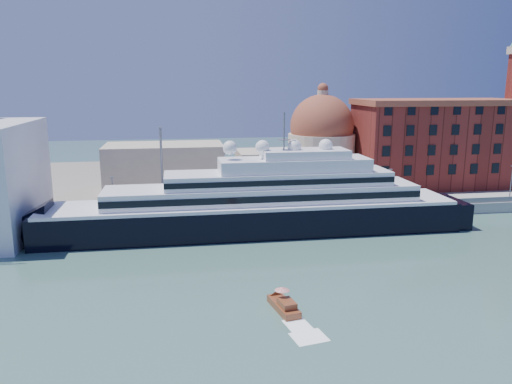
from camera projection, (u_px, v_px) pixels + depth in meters
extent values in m
plane|color=#375F59|center=(289.00, 274.00, 78.34)|extent=(400.00, 400.00, 0.00)
cube|color=gray|center=(255.00, 212.00, 110.87)|extent=(180.00, 10.00, 2.50)
cube|color=slate|center=(234.00, 179.00, 150.47)|extent=(260.00, 72.00, 2.00)
cube|color=slate|center=(258.00, 209.00, 106.14)|extent=(180.00, 0.10, 1.20)
cube|color=black|center=(252.00, 221.00, 99.66)|extent=(82.70, 12.72, 6.89)
cone|color=black|center=(22.00, 231.00, 92.89)|extent=(10.60, 12.72, 12.72)
cube|color=black|center=(444.00, 214.00, 106.13)|extent=(6.36, 11.66, 6.36)
cube|color=white|center=(252.00, 203.00, 98.87)|extent=(80.58, 12.93, 0.64)
cube|color=white|center=(262.00, 193.00, 98.79)|extent=(61.49, 10.60, 3.18)
cube|color=black|center=(267.00, 199.00, 93.68)|extent=(61.49, 0.15, 1.27)
cube|color=white|center=(278.00, 178.00, 98.65)|extent=(44.53, 9.54, 2.76)
cube|color=white|center=(294.00, 165.00, 98.58)|extent=(29.69, 8.48, 2.54)
cube|color=white|center=(305.00, 154.00, 98.46)|extent=(16.96, 7.42, 1.70)
cylinder|color=slate|center=(284.00, 132.00, 96.85)|extent=(0.32, 0.32, 7.42)
sphere|color=white|center=(230.00, 148.00, 95.83)|extent=(2.76, 2.76, 2.76)
sphere|color=white|center=(263.00, 147.00, 96.82)|extent=(2.76, 2.76, 2.76)
sphere|color=white|center=(294.00, 146.00, 97.81)|extent=(2.76, 2.76, 2.76)
sphere|color=white|center=(326.00, 146.00, 98.80)|extent=(2.76, 2.76, 2.76)
cube|color=maroon|center=(284.00, 307.00, 65.81)|extent=(3.41, 6.94, 1.11)
cube|color=maroon|center=(287.00, 304.00, 64.59)|extent=(2.26, 3.05, 0.89)
cylinder|color=slate|center=(282.00, 296.00, 66.02)|extent=(0.07, 0.07, 1.77)
cone|color=red|center=(282.00, 289.00, 65.81)|extent=(1.99, 1.99, 0.44)
cube|color=maroon|center=(436.00, 145.00, 133.82)|extent=(42.00, 18.00, 22.00)
cube|color=brown|center=(439.00, 102.00, 131.37)|extent=(43.00, 19.00, 1.50)
cylinder|color=beige|center=(321.00, 160.00, 135.79)|extent=(18.00, 18.00, 14.00)
sphere|color=brown|center=(322.00, 126.00, 133.88)|extent=(17.00, 17.00, 17.00)
cylinder|color=beige|center=(323.00, 96.00, 132.17)|extent=(3.00, 3.00, 3.00)
cube|color=beige|center=(272.00, 169.00, 132.11)|extent=(18.00, 14.00, 10.00)
cube|color=beige|center=(165.00, 167.00, 129.47)|extent=(30.00, 16.00, 12.00)
cylinder|color=slate|center=(113.00, 197.00, 102.19)|extent=(0.24, 0.24, 8.00)
cube|color=slate|center=(112.00, 177.00, 101.32)|extent=(0.80, 0.30, 0.25)
cylinder|color=slate|center=(257.00, 192.00, 106.86)|extent=(0.24, 0.24, 8.00)
cube|color=slate|center=(257.00, 173.00, 105.99)|extent=(0.80, 0.30, 0.25)
cylinder|color=slate|center=(389.00, 188.00, 111.53)|extent=(0.24, 0.24, 8.00)
cube|color=slate|center=(391.00, 169.00, 110.66)|extent=(0.80, 0.30, 0.25)
cylinder|color=slate|center=(511.00, 183.00, 116.20)|extent=(0.24, 0.24, 8.00)
cylinder|color=slate|center=(162.00, 170.00, 104.61)|extent=(0.50, 0.50, 18.00)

